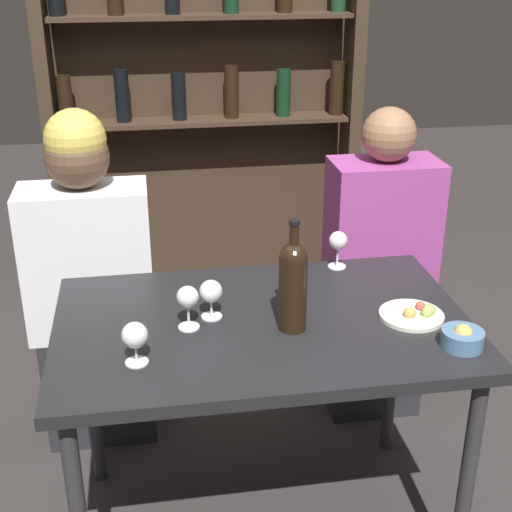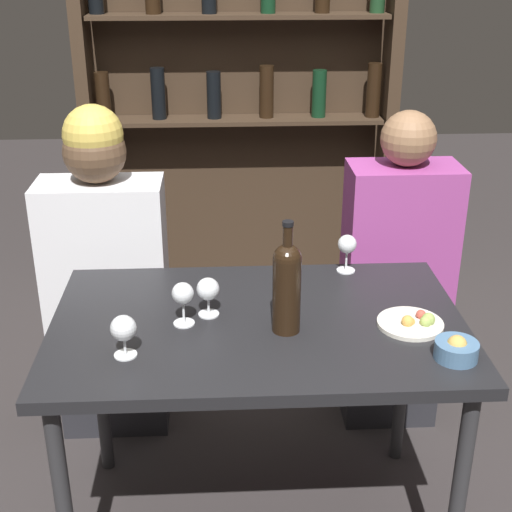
{
  "view_description": "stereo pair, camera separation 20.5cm",
  "coord_description": "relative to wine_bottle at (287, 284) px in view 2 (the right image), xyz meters",
  "views": [
    {
      "loc": [
        -0.3,
        -1.74,
        1.73
      ],
      "look_at": [
        0.0,
        0.11,
        0.9
      ],
      "focal_mm": 50.0,
      "sensor_mm": 36.0,
      "label": 1
    },
    {
      "loc": [
        -0.1,
        -1.76,
        1.73
      ],
      "look_at": [
        0.0,
        0.11,
        0.9
      ],
      "focal_mm": 50.0,
      "sensor_mm": 36.0,
      "label": 2
    }
  ],
  "objects": [
    {
      "name": "dining_table",
      "position": [
        -0.07,
        0.06,
        -0.22
      ],
      "size": [
        1.17,
        0.74,
        0.75
      ],
      "color": "black",
      "rests_on": "ground_plane"
    },
    {
      "name": "wine_rack_wall",
      "position": [
        -0.07,
        1.72,
        0.24
      ],
      "size": [
        1.49,
        0.21,
        2.17
      ],
      "color": "#38281C",
      "rests_on": "ground_plane"
    },
    {
      "name": "wine_bottle",
      "position": [
        0.0,
        0.0,
        0.0
      ],
      "size": [
        0.08,
        0.08,
        0.32
      ],
      "color": "black",
      "rests_on": "dining_table"
    },
    {
      "name": "wine_glass_0",
      "position": [
        0.23,
        0.37,
        -0.05
      ],
      "size": [
        0.06,
        0.06,
        0.12
      ],
      "color": "silver",
      "rests_on": "dining_table"
    },
    {
      "name": "wine_glass_1",
      "position": [
        -0.28,
        0.05,
        -0.05
      ],
      "size": [
        0.06,
        0.06,
        0.13
      ],
      "color": "silver",
      "rests_on": "dining_table"
    },
    {
      "name": "wine_glass_2",
      "position": [
        -0.21,
        0.1,
        -0.06
      ],
      "size": [
        0.07,
        0.07,
        0.12
      ],
      "color": "silver",
      "rests_on": "dining_table"
    },
    {
      "name": "wine_glass_3",
      "position": [
        -0.43,
        -0.11,
        -0.06
      ],
      "size": [
        0.07,
        0.07,
        0.11
      ],
      "color": "silver",
      "rests_on": "dining_table"
    },
    {
      "name": "food_plate_0",
      "position": [
        0.35,
        0.0,
        -0.13
      ],
      "size": [
        0.18,
        0.18,
        0.04
      ],
      "color": "silver",
      "rests_on": "dining_table"
    },
    {
      "name": "snack_bowl",
      "position": [
        0.42,
        -0.17,
        -0.12
      ],
      "size": [
        0.11,
        0.11,
        0.07
      ],
      "color": "#4C7299",
      "rests_on": "dining_table"
    },
    {
      "name": "seated_person_left",
      "position": [
        -0.59,
        0.63,
        -0.29
      ],
      "size": [
        0.44,
        0.22,
        1.25
      ],
      "color": "#26262B",
      "rests_on": "ground_plane"
    },
    {
      "name": "seated_person_right",
      "position": [
        0.47,
        0.63,
        -0.32
      ],
      "size": [
        0.39,
        0.22,
        1.22
      ],
      "color": "#26262B",
      "rests_on": "ground_plane"
    }
  ]
}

